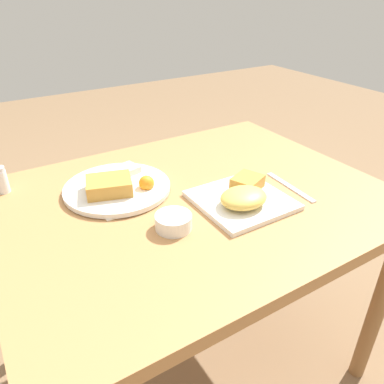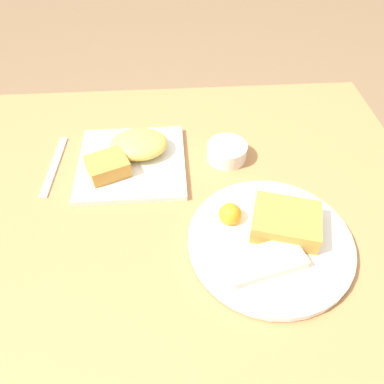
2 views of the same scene
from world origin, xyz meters
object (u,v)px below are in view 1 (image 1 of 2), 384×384
Objects in this scene: salt_shaker at (2,182)px; butter_knife at (290,187)px; sauce_ramekin at (174,221)px; plate_oval_far at (117,186)px; plate_square_near at (243,197)px.

butter_knife is (0.72, -0.41, -0.03)m from salt_shaker.
salt_shaker reaches higher than sauce_ramekin.
salt_shaker reaches higher than plate_oval_far.
plate_square_near is 3.04× the size of salt_shaker.
plate_square_near reaches higher than sauce_ramekin.
plate_square_near is at bearing -36.96° from salt_shaker.
plate_square_near reaches higher than butter_knife.
salt_shaker is (-0.28, 0.17, 0.02)m from plate_oval_far.
sauce_ramekin is at bearing -179.26° from plate_square_near.
salt_shaker reaches higher than butter_knife.
plate_square_near is 0.22m from sauce_ramekin.
sauce_ramekin is 0.53m from salt_shaker.
salt_shaker is 0.39× the size of butter_knife.
plate_square_near is 0.36m from plate_oval_far.
plate_oval_far is (-0.27, 0.24, -0.00)m from plate_square_near.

